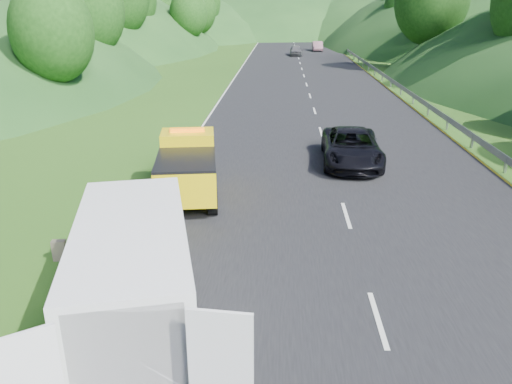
# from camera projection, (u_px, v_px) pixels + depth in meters

# --- Properties ---
(ground) EXTENTS (320.00, 320.00, 0.00)m
(ground) POSITION_uv_depth(u_px,v_px,m) (251.00, 273.00, 13.33)
(ground) COLOR #38661E
(ground) RESTS_ON ground
(road_surface) EXTENTS (14.00, 200.00, 0.02)m
(road_surface) POSITION_uv_depth(u_px,v_px,m) (304.00, 76.00, 50.60)
(road_surface) COLOR black
(road_surface) RESTS_ON ground
(guardrail) EXTENTS (0.06, 140.00, 1.52)m
(guardrail) POSITION_uv_depth(u_px,v_px,m) (359.00, 63.00, 61.96)
(guardrail) COLOR gray
(guardrail) RESTS_ON ground
(tree_line_left) EXTENTS (14.00, 140.00, 14.00)m
(tree_line_left) POSITION_uv_depth(u_px,v_px,m) (142.00, 56.00, 70.35)
(tree_line_left) COLOR #295A1A
(tree_line_left) RESTS_ON ground
(tree_line_right) EXTENTS (14.00, 140.00, 14.00)m
(tree_line_right) POSITION_uv_depth(u_px,v_px,m) (444.00, 58.00, 68.38)
(tree_line_right) COLOR #295A1A
(tree_line_right) RESTS_ON ground
(hills_backdrop) EXTENTS (201.00, 288.60, 44.00)m
(hills_backdrop) POSITION_uv_depth(u_px,v_px,m) (303.00, 31.00, 139.03)
(hills_backdrop) COLOR #2D5B23
(hills_backdrop) RESTS_ON ground
(tow_truck) EXTENTS (2.73, 5.66, 2.34)m
(tow_truck) POSITION_uv_depth(u_px,v_px,m) (188.00, 166.00, 18.37)
(tow_truck) COLOR black
(tow_truck) RESTS_ON ground
(white_van) EXTENTS (4.64, 7.54, 2.50)m
(white_van) POSITION_uv_depth(u_px,v_px,m) (134.00, 267.00, 10.73)
(white_van) COLOR black
(white_van) RESTS_ON ground
(woman) EXTENTS (0.61, 0.74, 1.78)m
(woman) POSITION_uv_depth(u_px,v_px,m) (146.00, 267.00, 13.60)
(woman) COLOR silver
(woman) RESTS_ON ground
(child) EXTENTS (0.55, 0.48, 0.95)m
(child) POSITION_uv_depth(u_px,v_px,m) (173.00, 298.00, 12.17)
(child) COLOR tan
(child) RESTS_ON ground
(suitcase) EXTENTS (0.39, 0.25, 0.60)m
(suitcase) POSITION_uv_depth(u_px,v_px,m) (60.00, 250.00, 13.90)
(suitcase) COLOR brown
(suitcase) RESTS_ON ground
(passing_suv) EXTENTS (2.75, 5.55, 1.51)m
(passing_suv) POSITION_uv_depth(u_px,v_px,m) (350.00, 164.00, 22.52)
(passing_suv) COLOR black
(passing_suv) RESTS_ON ground
(dist_car_a) EXTENTS (1.69, 4.19, 1.43)m
(dist_car_a) POSITION_uv_depth(u_px,v_px,m) (296.00, 56.00, 71.18)
(dist_car_a) COLOR #45464A
(dist_car_a) RESTS_ON ground
(dist_car_b) EXTENTS (1.51, 4.34, 1.43)m
(dist_car_b) POSITION_uv_depth(u_px,v_px,m) (317.00, 51.00, 78.59)
(dist_car_b) COLOR #7F5461
(dist_car_b) RESTS_ON ground
(dist_car_c) EXTENTS (1.90, 4.67, 1.36)m
(dist_car_c) POSITION_uv_depth(u_px,v_px,m) (296.00, 40.00, 104.57)
(dist_car_c) COLOR #924E49
(dist_car_c) RESTS_ON ground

